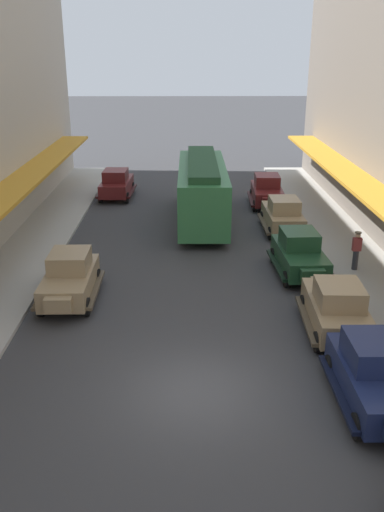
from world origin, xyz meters
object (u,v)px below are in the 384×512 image
at_px(streetcar, 202,188).
at_px(parked_car_1, 116,183).
at_px(parked_car_5, 267,190).
at_px(pedestrian_1, 356,250).
at_px(parked_car_3, 70,276).
at_px(parked_car_2, 375,374).
at_px(parked_car_4, 336,307).
at_px(parked_car_0, 300,253).
at_px(parked_car_7, 283,214).

bearing_deg(streetcar, parked_car_1, 134.76).
height_order(parked_car_5, pedestrian_1, parked_car_5).
xyz_separation_m(parked_car_3, streetcar, (5.30, 9.93, 0.96)).
relative_size(parked_car_2, pedestrian_1, 2.55).
relative_size(parked_car_4, pedestrian_1, 2.58).
height_order(parked_car_4, pedestrian_1, parked_car_4).
relative_size(parked_car_3, streetcar, 0.44).
bearing_deg(parked_car_2, streetcar, 103.81).
height_order(parked_car_0, parked_car_1, same).
height_order(parked_car_0, parked_car_2, same).
xyz_separation_m(parked_car_0, pedestrian_1, (2.41, 0.07, 0.07)).
bearing_deg(parked_car_3, parked_car_7, 40.86).
relative_size(parked_car_0, pedestrian_1, 2.58).
height_order(parked_car_0, parked_car_4, same).
bearing_deg(parked_car_2, parked_car_3, 144.31).
height_order(parked_car_2, parked_car_3, same).
bearing_deg(streetcar, parked_car_4, -71.98).
relative_size(parked_car_2, parked_car_5, 0.99).
distance_m(parked_car_1, parked_car_5, 9.55).
relative_size(parked_car_0, parked_car_2, 1.01).
xyz_separation_m(parked_car_5, parked_car_7, (0.11, -5.10, 0.00)).
relative_size(parked_car_0, parked_car_5, 1.00).
bearing_deg(parked_car_4, parked_car_7, 89.82).
relative_size(parked_car_2, parked_car_7, 1.00).
distance_m(parked_car_7, streetcar, 4.60).
bearing_deg(parked_car_4, streetcar, 108.02).
bearing_deg(parked_car_1, pedestrian_1, -47.68).
height_order(parked_car_2, parked_car_5, same).
relative_size(parked_car_2, parked_car_3, 1.00).
height_order(parked_car_2, pedestrian_1, parked_car_2).
distance_m(parked_car_0, parked_car_1, 15.78).
bearing_deg(parked_car_2, parked_car_4, 89.83).
bearing_deg(streetcar, parked_car_2, -76.19).
bearing_deg(pedestrian_1, parked_car_0, -178.36).
distance_m(parked_car_4, pedestrian_1, 5.68).
bearing_deg(pedestrian_1, parked_car_5, 101.92).
height_order(parked_car_3, streetcar, streetcar).
xyz_separation_m(parked_car_2, parked_car_7, (0.05, 14.93, 0.00)).
height_order(parked_car_1, parked_car_2, same).
distance_m(parked_car_2, parked_car_5, 20.03).
xyz_separation_m(parked_car_1, parked_car_7, (9.45, -7.10, 0.00)).
relative_size(parked_car_1, parked_car_7, 1.01).
bearing_deg(parked_car_5, parked_car_0, -90.77).
height_order(parked_car_1, parked_car_7, same).
distance_m(parked_car_2, parked_car_7, 14.93).
bearing_deg(parked_car_3, parked_car_2, -35.69).
bearing_deg(parked_car_7, parked_car_1, 143.07).
bearing_deg(parked_car_1, parked_car_0, -54.35).
height_order(parked_car_0, parked_car_7, same).
height_order(parked_car_4, streetcar, streetcar).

